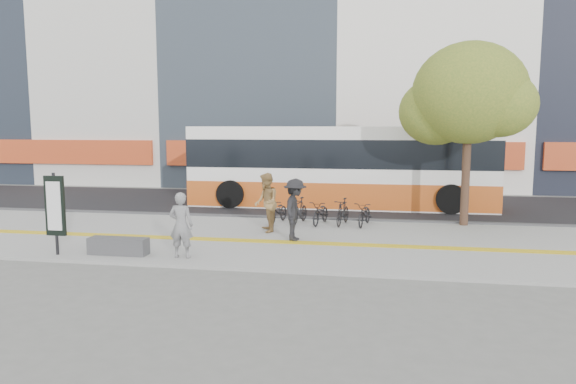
% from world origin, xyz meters
% --- Properties ---
extents(ground, '(120.00, 120.00, 0.00)m').
position_xyz_m(ground, '(0.00, 0.00, 0.00)').
color(ground, '#5E5E5A').
rests_on(ground, ground).
extents(sidewalk, '(40.00, 7.00, 0.08)m').
position_xyz_m(sidewalk, '(0.00, 1.50, 0.04)').
color(sidewalk, slate).
rests_on(sidewalk, ground).
extents(tactile_strip, '(40.00, 0.45, 0.01)m').
position_xyz_m(tactile_strip, '(0.00, 1.00, 0.09)').
color(tactile_strip, gold).
rests_on(tactile_strip, sidewalk).
extents(street, '(40.00, 8.00, 0.06)m').
position_xyz_m(street, '(0.00, 9.00, 0.03)').
color(street, black).
rests_on(street, ground).
extents(curb, '(40.00, 0.25, 0.14)m').
position_xyz_m(curb, '(0.00, 5.00, 0.07)').
color(curb, '#38393B').
rests_on(curb, ground).
extents(bench, '(1.60, 0.45, 0.45)m').
position_xyz_m(bench, '(-2.60, -1.20, 0.30)').
color(bench, '#38393B').
rests_on(bench, sidewalk).
extents(signboard, '(0.55, 0.10, 2.20)m').
position_xyz_m(signboard, '(-4.20, -1.51, 1.37)').
color(signboard, black).
rests_on(signboard, sidewalk).
extents(street_tree, '(4.40, 3.80, 6.31)m').
position_xyz_m(street_tree, '(7.18, 4.82, 4.51)').
color(street_tree, '#352218').
rests_on(street_tree, sidewalk).
extents(bus, '(12.84, 3.04, 3.42)m').
position_xyz_m(bus, '(2.60, 8.50, 1.67)').
color(bus, white).
rests_on(bus, street).
extents(bicycle_row, '(3.89, 1.65, 0.92)m').
position_xyz_m(bicycle_row, '(2.28, 4.00, 0.51)').
color(bicycle_row, black).
rests_on(bicycle_row, sidewalk).
extents(seated_woman, '(0.64, 0.43, 1.73)m').
position_xyz_m(seated_woman, '(-0.80, -1.24, 0.94)').
color(seated_woman, black).
rests_on(seated_woman, sidewalk).
extents(pedestrian_tan, '(0.99, 1.12, 1.92)m').
position_xyz_m(pedestrian_tan, '(0.67, 2.40, 1.04)').
color(pedestrian_tan, '#9F7B47').
rests_on(pedestrian_tan, sidewalk).
extents(pedestrian_dark, '(0.78, 1.25, 1.87)m').
position_xyz_m(pedestrian_dark, '(1.80, 1.29, 1.01)').
color(pedestrian_dark, black).
rests_on(pedestrian_dark, sidewalk).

